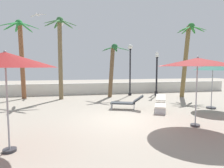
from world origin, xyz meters
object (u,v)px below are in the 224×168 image
patio_umbrella_2 (198,62)px  palm_tree_1 (187,52)px  palm_tree_2 (112,64)px  palm_tree_3 (60,49)px  lounge_chair_1 (161,104)px  patio_umbrella_1 (5,60)px  patio_umbrella_0 (213,68)px  lounge_chair_0 (127,102)px  seagull_1 (38,15)px  lamp_post_1 (157,71)px  seagull_0 (62,24)px  lamp_post_3 (157,74)px  lamp_post_0 (130,63)px  palm_tree_0 (21,50)px

patio_umbrella_2 → palm_tree_1: bearing=60.3°
palm_tree_2 → palm_tree_3: size_ratio=0.70×
lounge_chair_1 → palm_tree_1: bearing=45.1°
patio_umbrella_1 → lounge_chair_1: size_ratio=1.53×
patio_umbrella_0 → lounge_chair_1: patio_umbrella_0 is taller
lounge_chair_0 → patio_umbrella_2: bearing=-62.7°
seagull_1 → patio_umbrella_0: bearing=-24.6°
palm_tree_1 → palm_tree_2: palm_tree_1 is taller
patio_umbrella_2 → lamp_post_1: 9.90m
patio_umbrella_2 → lounge_chair_1: patio_umbrella_2 is taller
patio_umbrella_2 → seagull_0: size_ratio=2.46×
patio_umbrella_0 → seagull_1: (-10.24, 4.69, 3.65)m
palm_tree_2 → lamp_post_3: size_ratio=1.22×
patio_umbrella_0 → palm_tree_2: (-4.82, 5.36, 0.28)m
patio_umbrella_1 → palm_tree_2: palm_tree_2 is taller
palm_tree_2 → lamp_post_0: bearing=19.2°
patio_umbrella_2 → lamp_post_0: (-0.15, 8.79, 0.13)m
lounge_chair_1 → palm_tree_0: bearing=145.3°
palm_tree_2 → lounge_chair_0: (-0.09, -4.58, -2.26)m
palm_tree_2 → lamp_post_3: palm_tree_2 is taller
palm_tree_3 → lounge_chair_1: palm_tree_3 is taller
palm_tree_1 → seagull_1: 11.54m
palm_tree_0 → lamp_post_0: bearing=-0.1°
palm_tree_0 → patio_umbrella_0: bearing=-26.9°
palm_tree_3 → lounge_chair_1: size_ratio=3.20×
palm_tree_1 → patio_umbrella_2: bearing=-119.7°
patio_umbrella_1 → seagull_1: size_ratio=2.49×
palm_tree_3 → seagull_0: 5.05m
palm_tree_0 → palm_tree_2: 7.01m
lamp_post_0 → palm_tree_1: bearing=-21.2°
palm_tree_2 → lounge_chair_1: size_ratio=2.25×
seagull_0 → lounge_chair_1: bearing=-58.7°
lounge_chair_0 → palm_tree_0: bearing=142.9°
palm_tree_0 → lounge_chair_1: bearing=-34.7°
patio_umbrella_2 → lounge_chair_0: patio_umbrella_2 is taller
palm_tree_1 → lounge_chair_1: palm_tree_1 is taller
palm_tree_0 → palm_tree_1: (12.78, -1.66, -0.06)m
lamp_post_1 → lounge_chair_0: 7.59m
seagull_0 → seagull_1: bearing=-106.9°
lamp_post_3 → lounge_chair_0: lamp_post_3 is taller
lounge_chair_0 → seagull_0: seagull_0 is taller
seagull_1 → patio_umbrella_1: bearing=-86.9°
patio_umbrella_1 → lamp_post_0: size_ratio=0.67×
lamp_post_0 → patio_umbrella_1: bearing=-123.8°
patio_umbrella_2 → seagull_0: (-5.80, 12.17, 3.86)m
seagull_0 → palm_tree_1: bearing=-27.0°
palm_tree_3 → patio_umbrella_1: bearing=-96.0°
patio_umbrella_1 → lamp_post_0: bearing=56.2°
palm_tree_2 → lamp_post_1: (4.39, 1.33, -0.60)m
patio_umbrella_2 → palm_tree_0: bearing=134.7°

